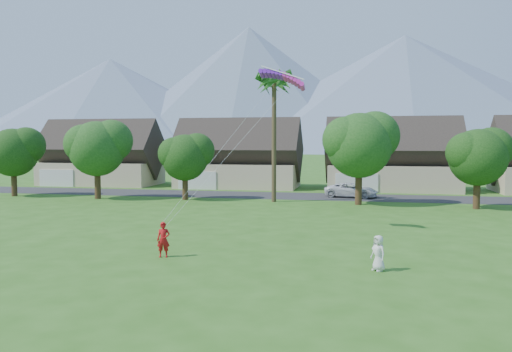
% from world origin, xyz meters
% --- Properties ---
extents(ground, '(500.00, 500.00, 0.00)m').
position_xyz_m(ground, '(0.00, 0.00, 0.00)').
color(ground, '#2D6019').
rests_on(ground, ground).
extents(street, '(90.00, 7.00, 0.01)m').
position_xyz_m(street, '(0.00, 34.00, 0.01)').
color(street, '#2D2D30').
rests_on(street, ground).
extents(kite_flyer, '(0.73, 0.56, 1.79)m').
position_xyz_m(kite_flyer, '(-3.68, 4.67, 0.90)').
color(kite_flyer, red).
rests_on(kite_flyer, ground).
extents(watcher, '(0.91, 0.94, 1.63)m').
position_xyz_m(watcher, '(6.84, 4.09, 0.81)').
color(watcher, silver).
rests_on(watcher, ground).
extents(parked_car, '(5.78, 3.31, 1.52)m').
position_xyz_m(parked_car, '(5.29, 34.00, 0.76)').
color(parked_car, white).
rests_on(parked_car, ground).
extents(mountain_ridge, '(540.00, 240.00, 70.00)m').
position_xyz_m(mountain_ridge, '(10.40, 260.00, 29.07)').
color(mountain_ridge, slate).
rests_on(mountain_ridge, ground).
extents(houses_row, '(72.75, 8.19, 8.86)m').
position_xyz_m(houses_row, '(0.49, 42.99, 3.44)').
color(houses_row, beige).
rests_on(houses_row, ground).
extents(tree_row, '(62.27, 6.67, 8.45)m').
position_xyz_m(tree_row, '(-1.14, 27.92, 4.89)').
color(tree_row, '#47301C').
rests_on(tree_row, ground).
extents(fan_palm, '(3.00, 3.00, 13.80)m').
position_xyz_m(fan_palm, '(-2.00, 28.50, 11.80)').
color(fan_palm, '#4C3D26').
rests_on(fan_palm, ground).
extents(parafoil_kite, '(3.04, 1.07, 0.50)m').
position_xyz_m(parafoil_kite, '(1.18, 12.85, 9.95)').
color(parafoil_kite, '#741BCD').
rests_on(parafoil_kite, ground).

